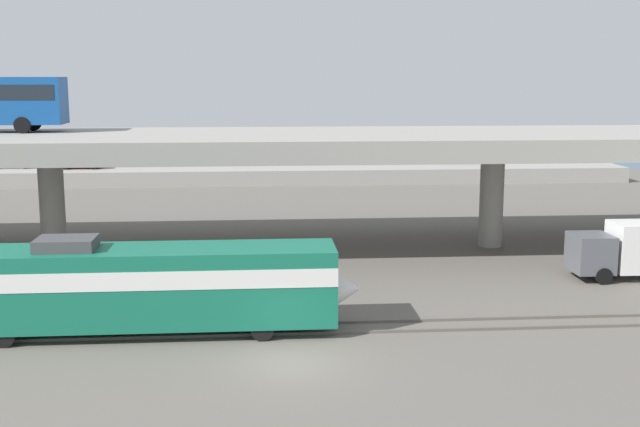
{
  "coord_description": "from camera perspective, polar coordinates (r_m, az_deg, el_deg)",
  "views": [
    {
      "loc": [
        -1.09,
        -28.64,
        10.77
      ],
      "look_at": [
        2.41,
        16.24,
        2.9
      ],
      "focal_mm": 44.62,
      "sensor_mm": 36.0,
      "label": 1
    }
  ],
  "objects": [
    {
      "name": "ground_plane",
      "position": [
        30.62,
        -2.18,
        -10.69
      ],
      "size": [
        260.0,
        260.0,
        0.0
      ],
      "primitive_type": "plane",
      "color": "#605B54"
    },
    {
      "name": "rail_strip_near",
      "position": [
        33.7,
        -2.41,
        -8.63
      ],
      "size": [
        110.0,
        0.12,
        0.12
      ],
      "primitive_type": "cube",
      "color": "#59544C",
      "rests_on": "ground_plane"
    },
    {
      "name": "rail_strip_far",
      "position": [
        35.04,
        -2.49,
        -7.89
      ],
      "size": [
        110.0,
        0.12,
        0.12
      ],
      "primitive_type": "cube",
      "color": "#59544C",
      "rests_on": "ground_plane"
    },
    {
      "name": "train_locomotive",
      "position": [
        34.02,
        -11.57,
        -4.9
      ],
      "size": [
        17.68,
        3.04,
        4.18
      ],
      "color": "#14664C",
      "rests_on": "ground_plane"
    },
    {
      "name": "highway_overpass",
      "position": [
        48.84,
        -3.18,
        4.86
      ],
      "size": [
        96.0,
        12.61,
        7.25
      ],
      "color": "gray",
      "rests_on": "ground_plane"
    },
    {
      "name": "service_truck_east",
      "position": [
        45.71,
        21.87,
        -2.34
      ],
      "size": [
        6.8,
        2.46,
        3.04
      ],
      "rotation": [
        0.0,
        0.0,
        3.14
      ],
      "color": "#515459",
      "rests_on": "ground_plane"
    },
    {
      "name": "pier_parking_lot",
      "position": [
        84.24,
        -3.7,
        3.07
      ],
      "size": [
        72.55,
        13.34,
        1.53
      ],
      "primitive_type": "cube",
      "color": "gray",
      "rests_on": "ground_plane"
    },
    {
      "name": "parked_car_0",
      "position": [
        87.03,
        -5.08,
        4.29
      ],
      "size": [
        4.58,
        1.98,
        1.5
      ],
      "color": "#515459",
      "rests_on": "pier_parking_lot"
    },
    {
      "name": "parked_car_1",
      "position": [
        85.76,
        10.28,
        4.09
      ],
      "size": [
        4.47,
        1.87,
        1.5
      ],
      "rotation": [
        0.0,
        0.0,
        3.14
      ],
      "color": "#515459",
      "rests_on": "pier_parking_lot"
    },
    {
      "name": "parked_car_2",
      "position": [
        82.99,
        -16.72,
        3.64
      ],
      "size": [
        4.3,
        1.94,
        1.5
      ],
      "rotation": [
        0.0,
        0.0,
        3.14
      ],
      "color": "maroon",
      "rests_on": "pier_parking_lot"
    },
    {
      "name": "parked_car_3",
      "position": [
        85.76,
        -21.15,
        3.58
      ],
      "size": [
        4.62,
        1.86,
        1.5
      ],
      "rotation": [
        0.0,
        0.0,
        3.14
      ],
      "color": "#9E998C",
      "rests_on": "pier_parking_lot"
    },
    {
      "name": "parked_car_4",
      "position": [
        87.48,
        -13.79,
        4.07
      ],
      "size": [
        4.18,
        1.89,
        1.5
      ],
      "rotation": [
        0.0,
        0.0,
        3.14
      ],
      "color": "maroon",
      "rests_on": "pier_parking_lot"
    },
    {
      "name": "harbor_water",
      "position": [
        107.19,
        -3.87,
        4.12
      ],
      "size": [
        140.0,
        36.0,
        0.01
      ],
      "primitive_type": "cube",
      "color": "#2D5170",
      "rests_on": "ground_plane"
    }
  ]
}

